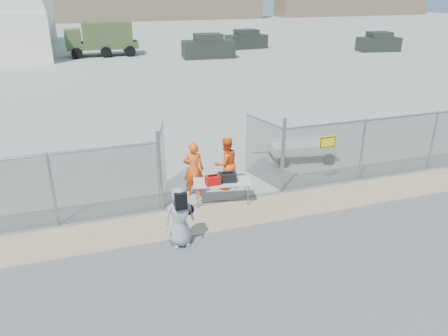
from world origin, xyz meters
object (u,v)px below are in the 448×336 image
object	(u,v)px
folding_table	(222,192)
security_worker_right	(226,163)
security_worker_left	(194,169)
utility_trailer	(301,150)
visitor	(180,217)

from	to	relation	value
folding_table	security_worker_right	xyz separation A→B (m)	(0.46, 0.98, 0.53)
security_worker_right	security_worker_left	bearing A→B (deg)	-5.64
folding_table	utility_trailer	xyz separation A→B (m)	(4.06, 2.52, 0.02)
visitor	security_worker_left	bearing A→B (deg)	66.93
folding_table	utility_trailer	world-z (taller)	utility_trailer
folding_table	visitor	world-z (taller)	visitor
visitor	folding_table	bearing A→B (deg)	45.94
visitor	utility_trailer	size ratio (longest dim) A/B	0.51
security_worker_right	visitor	world-z (taller)	security_worker_right
folding_table	visitor	size ratio (longest dim) A/B	1.06
security_worker_right	visitor	bearing A→B (deg)	38.33
security_worker_left	visitor	distance (m)	2.94
security_worker_left	folding_table	bearing A→B (deg)	144.62
folding_table	security_worker_left	size ratio (longest dim) A/B	0.96
utility_trailer	folding_table	bearing A→B (deg)	-138.49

